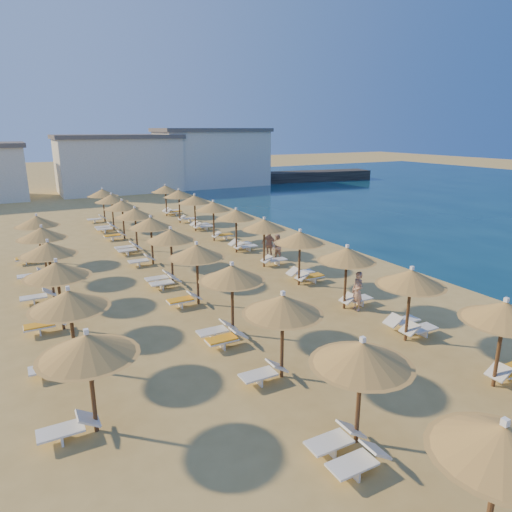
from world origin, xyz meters
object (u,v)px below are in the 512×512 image
beachgoer_c (269,244)px  beachgoer_b (278,247)px  parasol_row_east (264,225)px  parasol_row_west (171,236)px  beachgoer_a (357,291)px  jetty (281,177)px

beachgoer_c → beachgoer_b: 0.73m
parasol_row_east → parasol_row_west: 5.71m
beachgoer_c → beachgoer_a: (-0.81, -9.46, -0.00)m
beachgoer_c → beachgoer_b: size_ratio=1.10×
parasol_row_east → beachgoer_b: size_ratio=24.44×
jetty → parasol_row_west: 48.72m
parasol_row_west → beachgoer_c: size_ratio=22.24×
beachgoer_b → beachgoer_c: bearing=177.4°
parasol_row_east → beachgoer_a: bearing=-87.1°
parasol_row_west → beachgoer_c: 7.28m
parasol_row_east → beachgoer_a: 8.10m
parasol_row_west → beachgoer_a: (6.12, -7.92, -1.64)m
parasol_row_east → parasol_row_west: size_ratio=1.00×
parasol_row_east → parasol_row_west: bearing=180.0°
beachgoer_c → jetty: bearing=115.7°
parasol_row_east → parasol_row_west: (-5.71, 0.00, 0.00)m
jetty → parasol_row_east: size_ratio=0.74×
beachgoer_c → beachgoer_a: size_ratio=1.00×
parasol_row_east → beachgoer_c: size_ratio=22.24×
parasol_row_east → beachgoer_c: parasol_row_east is taller
beachgoer_a → parasol_row_west: bearing=-137.6°
beachgoer_a → beachgoer_b: beachgoer_a is taller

